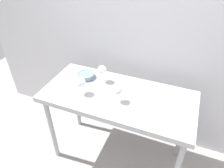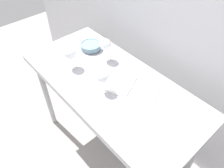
# 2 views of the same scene
# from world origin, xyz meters

# --- Properties ---
(ground_plane) EXTENTS (6.00, 6.00, 0.00)m
(ground_plane) POSITION_xyz_m (0.00, 0.00, 0.00)
(ground_plane) COLOR #99948F
(back_wall) EXTENTS (3.80, 0.04, 2.60)m
(back_wall) POSITION_xyz_m (0.00, 0.49, 1.30)
(back_wall) COLOR #B8B8BD
(back_wall) RESTS_ON ground_plane
(steel_counter) EXTENTS (1.40, 0.65, 0.90)m
(steel_counter) POSITION_xyz_m (0.00, -0.01, 0.79)
(steel_counter) COLOR #A0A0A5
(steel_counter) RESTS_ON ground_plane
(wine_glass_far_left) EXTENTS (0.09, 0.09, 0.18)m
(wine_glass_far_left) POSITION_xyz_m (-0.22, 0.14, 1.03)
(wine_glass_far_left) COLOR white
(wine_glass_far_left) RESTS_ON steel_counter
(wine_glass_near_center) EXTENTS (0.08, 0.08, 0.16)m
(wine_glass_near_center) POSITION_xyz_m (0.03, -0.09, 1.01)
(wine_glass_near_center) COLOR white
(wine_glass_near_center) RESTS_ON steel_counter
(wine_glass_near_left) EXTENTS (0.09, 0.09, 0.17)m
(wine_glass_near_left) POSITION_xyz_m (-0.31, -0.11, 1.02)
(wine_glass_near_left) COLOR white
(wine_glass_near_left) RESTS_ON steel_counter
(open_notebook) EXTENTS (0.40, 0.33, 0.01)m
(open_notebook) POSITION_xyz_m (0.14, 0.07, 0.90)
(open_notebook) COLOR white
(open_notebook) RESTS_ON steel_counter
(tasting_sheet_upper) EXTENTS (0.29, 0.30, 0.00)m
(tasting_sheet_upper) POSITION_xyz_m (0.45, 0.07, 0.90)
(tasting_sheet_upper) COLOR white
(tasting_sheet_upper) RESTS_ON steel_counter
(tasting_bowl) EXTENTS (0.17, 0.17, 0.05)m
(tasting_bowl) POSITION_xyz_m (-0.40, 0.13, 0.93)
(tasting_bowl) COLOR beige
(tasting_bowl) RESTS_ON steel_counter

